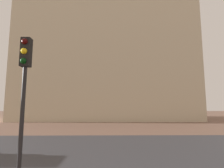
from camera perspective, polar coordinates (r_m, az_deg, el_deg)
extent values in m
plane|color=brown|center=(11.70, -1.82, -18.40)|extent=(120.00, 120.00, 0.00)
cube|color=#38383D|center=(9.98, -2.01, -20.37)|extent=(120.00, 8.00, 0.00)
cube|color=beige|center=(31.40, -1.70, 5.47)|extent=(27.96, 13.22, 18.22)
cube|color=#38424C|center=(35.11, -1.63, 22.13)|extent=(25.72, 12.17, 2.40)
cube|color=beige|center=(33.74, 4.76, 17.03)|extent=(4.95, 4.95, 32.11)
cylinder|color=beige|center=(30.00, -26.92, 10.99)|extent=(2.80, 2.80, 22.40)
cylinder|color=beige|center=(29.41, 23.66, 10.00)|extent=(2.80, 2.80, 21.26)
cylinder|color=black|center=(5.81, -27.66, -11.89)|extent=(0.12, 0.12, 3.47)
cube|color=black|center=(6.00, -26.46, 9.32)|extent=(0.28, 0.24, 0.90)
sphere|color=#390606|center=(5.98, -26.84, 12.41)|extent=(0.18, 0.18, 0.18)
sphere|color=yellow|center=(5.89, -27.01, 9.65)|extent=(0.18, 0.18, 0.18)
sphere|color=#06330C|center=(5.81, -27.17, 6.81)|extent=(0.18, 0.18, 0.18)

